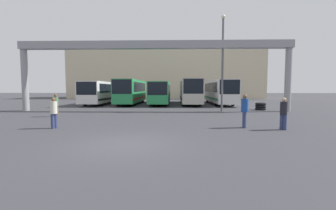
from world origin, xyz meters
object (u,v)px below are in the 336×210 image
bus_slot_1 (132,90)px  bus_slot_4 (219,91)px  bus_slot_2 (161,92)px  bus_slot_3 (190,90)px  pedestrian_near_left (56,105)px  tire_stack (261,106)px  pedestrian_near_right (245,110)px  pedestrian_near_center (284,113)px  bus_slot_0 (101,92)px  pedestrian_far_center (54,112)px  lamp_post (223,60)px

bus_slot_1 → bus_slot_4: size_ratio=0.96×
bus_slot_2 → bus_slot_3: (4.02, 0.10, 0.20)m
bus_slot_2 → pedestrian_near_left: bearing=-116.5°
bus_slot_3 → tire_stack: (6.51, -8.60, -1.57)m
bus_slot_1 → pedestrian_near_right: size_ratio=6.55×
bus_slot_1 → pedestrian_near_center: bus_slot_1 is taller
bus_slot_0 → bus_slot_4: bus_slot_4 is taller
bus_slot_3 → pedestrian_far_center: bearing=-113.9°
pedestrian_near_center → bus_slot_1: bearing=-11.7°
bus_slot_4 → bus_slot_0: bearing=-176.4°
bus_slot_0 → pedestrian_near_left: (0.92, -13.46, -0.81)m
pedestrian_far_center → pedestrian_near_left: bearing=-116.2°
pedestrian_near_left → tire_stack: (17.66, 5.80, -0.57)m
pedestrian_near_center → tire_stack: size_ratio=1.62×
bus_slot_0 → bus_slot_1: bus_slot_1 is taller
bus_slot_0 → tire_stack: size_ratio=9.97×
pedestrian_near_left → pedestrian_near_center: size_ratio=1.04×
pedestrian_near_left → pedestrian_near_center: 15.56m
bus_slot_1 → tire_stack: size_ratio=11.49×
bus_slot_1 → bus_slot_3: bearing=1.0°
bus_slot_2 → pedestrian_far_center: (-4.56, -19.29, -0.84)m
bus_slot_3 → pedestrian_near_right: 18.99m
bus_slot_3 → pedestrian_far_center: 21.23m
tire_stack → pedestrian_near_left: bearing=-161.8°
bus_slot_0 → bus_slot_3: bus_slot_3 is taller
pedestrian_near_left → lamp_post: bearing=-18.2°
bus_slot_1 → bus_slot_4: bus_slot_1 is taller
lamp_post → pedestrian_far_center: bearing=-139.6°
bus_slot_0 → bus_slot_1: size_ratio=0.87×
bus_slot_4 → pedestrian_near_center: (-0.46, -19.54, -0.97)m
pedestrian_far_center → tire_stack: (15.09, 10.79, -0.53)m
bus_slot_3 → bus_slot_4: 4.03m
pedestrian_near_left → tire_stack: size_ratio=1.68×
pedestrian_near_left → bus_slot_4: bearing=7.7°
bus_slot_4 → pedestrian_near_center: size_ratio=7.38×
bus_slot_4 → pedestrian_far_center: bus_slot_4 is taller
bus_slot_2 → lamp_post: (6.36, -10.00, 3.07)m
pedestrian_near_left → tire_stack: 18.59m
bus_slot_0 → pedestrian_near_center: 24.26m
tire_stack → lamp_post: (-4.17, -1.50, 4.44)m
bus_slot_0 → bus_slot_2: 8.09m
bus_slot_4 → lamp_post: 10.73m
lamp_post → pedestrian_near_right: bearing=-93.9°
bus_slot_3 → pedestrian_near_left: bus_slot_3 is taller
pedestrian_near_right → tire_stack: pedestrian_near_right is taller
bus_slot_2 → pedestrian_near_left: bus_slot_2 is taller
bus_slot_1 → pedestrian_far_center: size_ratio=7.15×
bus_slot_2 → pedestrian_far_center: size_ratio=7.20×
bus_slot_0 → bus_slot_3: bearing=4.4°
bus_slot_1 → lamp_post: lamp_post is taller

